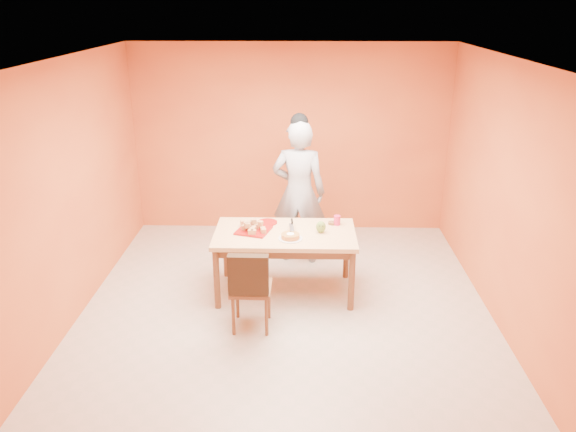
{
  "coord_description": "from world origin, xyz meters",
  "views": [
    {
      "loc": [
        0.16,
        -5.39,
        3.23
      ],
      "look_at": [
        0.02,
        0.3,
        1.02
      ],
      "focal_mm": 35.0,
      "sensor_mm": 36.0,
      "label": 1
    }
  ],
  "objects_px": {
    "person": "(299,192)",
    "magenta_glass": "(337,220)",
    "pastry_platter": "(254,230)",
    "egg_ornament": "(321,227)",
    "red_dinner_plate": "(267,222)",
    "sponge_cake": "(290,236)",
    "dining_table": "(285,240)",
    "dining_chair": "(251,287)",
    "checker_tin": "(332,223)"
  },
  "relations": [
    {
      "from": "egg_ornament",
      "to": "checker_tin",
      "type": "xyz_separation_m",
      "value": [
        0.14,
        0.26,
        -0.06
      ]
    },
    {
      "from": "pastry_platter",
      "to": "egg_ornament",
      "type": "bearing_deg",
      "value": -1.54
    },
    {
      "from": "red_dinner_plate",
      "to": "dining_chair",
      "type": "bearing_deg",
      "value": -95.96
    },
    {
      "from": "person",
      "to": "magenta_glass",
      "type": "relative_size",
      "value": 16.6
    },
    {
      "from": "sponge_cake",
      "to": "magenta_glass",
      "type": "relative_size",
      "value": 1.82
    },
    {
      "from": "person",
      "to": "magenta_glass",
      "type": "bearing_deg",
      "value": 131.26
    },
    {
      "from": "pastry_platter",
      "to": "sponge_cake",
      "type": "height_order",
      "value": "sponge_cake"
    },
    {
      "from": "sponge_cake",
      "to": "magenta_glass",
      "type": "xyz_separation_m",
      "value": [
        0.54,
        0.43,
        0.02
      ]
    },
    {
      "from": "magenta_glass",
      "to": "checker_tin",
      "type": "relative_size",
      "value": 1.22
    },
    {
      "from": "dining_chair",
      "to": "magenta_glass",
      "type": "relative_size",
      "value": 8.16
    },
    {
      "from": "dining_chair",
      "to": "egg_ornament",
      "type": "distance_m",
      "value": 1.13
    },
    {
      "from": "magenta_glass",
      "to": "egg_ornament",
      "type": "bearing_deg",
      "value": -128.92
    },
    {
      "from": "magenta_glass",
      "to": "checker_tin",
      "type": "xyz_separation_m",
      "value": [
        -0.06,
        0.02,
        -0.04
      ]
    },
    {
      "from": "dining_chair",
      "to": "red_dinner_plate",
      "type": "relative_size",
      "value": 3.91
    },
    {
      "from": "dining_table",
      "to": "red_dinner_plate",
      "type": "distance_m",
      "value": 0.37
    },
    {
      "from": "dining_table",
      "to": "checker_tin",
      "type": "bearing_deg",
      "value": 25.36
    },
    {
      "from": "magenta_glass",
      "to": "person",
      "type": "bearing_deg",
      "value": 124.44
    },
    {
      "from": "pastry_platter",
      "to": "sponge_cake",
      "type": "relative_size",
      "value": 1.72
    },
    {
      "from": "dining_table",
      "to": "red_dinner_plate",
      "type": "relative_size",
      "value": 6.82
    },
    {
      "from": "red_dinner_plate",
      "to": "checker_tin",
      "type": "distance_m",
      "value": 0.76
    },
    {
      "from": "dining_table",
      "to": "egg_ornament",
      "type": "height_order",
      "value": "egg_ornament"
    },
    {
      "from": "sponge_cake",
      "to": "egg_ornament",
      "type": "bearing_deg",
      "value": 29.39
    },
    {
      "from": "dining_table",
      "to": "checker_tin",
      "type": "xyz_separation_m",
      "value": [
        0.54,
        0.26,
        0.11
      ]
    },
    {
      "from": "dining_table",
      "to": "magenta_glass",
      "type": "relative_size",
      "value": 14.24
    },
    {
      "from": "checker_tin",
      "to": "pastry_platter",
      "type": "bearing_deg",
      "value": -165.2
    },
    {
      "from": "dining_table",
      "to": "sponge_cake",
      "type": "bearing_deg",
      "value": -71.08
    },
    {
      "from": "magenta_glass",
      "to": "dining_chair",
      "type": "bearing_deg",
      "value": -132.35
    },
    {
      "from": "dining_chair",
      "to": "magenta_glass",
      "type": "distance_m",
      "value": 1.42
    },
    {
      "from": "egg_ornament",
      "to": "checker_tin",
      "type": "height_order",
      "value": "egg_ornament"
    },
    {
      "from": "dining_chair",
      "to": "red_dinner_plate",
      "type": "xyz_separation_m",
      "value": [
        0.11,
        1.06,
        0.29
      ]
    },
    {
      "from": "dining_chair",
      "to": "person",
      "type": "height_order",
      "value": "person"
    },
    {
      "from": "dining_chair",
      "to": "egg_ornament",
      "type": "xyz_separation_m",
      "value": [
        0.73,
        0.78,
        0.35
      ]
    },
    {
      "from": "sponge_cake",
      "to": "magenta_glass",
      "type": "bearing_deg",
      "value": 39.02
    },
    {
      "from": "dining_chair",
      "to": "egg_ornament",
      "type": "height_order",
      "value": "dining_chair"
    },
    {
      "from": "pastry_platter",
      "to": "checker_tin",
      "type": "xyz_separation_m",
      "value": [
        0.9,
        0.24,
        0.0
      ]
    },
    {
      "from": "egg_ornament",
      "to": "magenta_glass",
      "type": "relative_size",
      "value": 1.24
    },
    {
      "from": "pastry_platter",
      "to": "checker_tin",
      "type": "distance_m",
      "value": 0.93
    },
    {
      "from": "checker_tin",
      "to": "dining_table",
      "type": "bearing_deg",
      "value": -154.64
    },
    {
      "from": "dining_table",
      "to": "magenta_glass",
      "type": "bearing_deg",
      "value": 21.9
    },
    {
      "from": "dining_chair",
      "to": "egg_ornament",
      "type": "bearing_deg",
      "value": 47.3
    },
    {
      "from": "dining_table",
      "to": "dining_chair",
      "type": "distance_m",
      "value": 0.87
    },
    {
      "from": "magenta_glass",
      "to": "checker_tin",
      "type": "distance_m",
      "value": 0.07
    },
    {
      "from": "red_dinner_plate",
      "to": "magenta_glass",
      "type": "xyz_separation_m",
      "value": [
        0.82,
        -0.04,
        0.05
      ]
    },
    {
      "from": "red_dinner_plate",
      "to": "magenta_glass",
      "type": "relative_size",
      "value": 2.09
    },
    {
      "from": "dining_table",
      "to": "egg_ornament",
      "type": "distance_m",
      "value": 0.44
    },
    {
      "from": "dining_chair",
      "to": "magenta_glass",
      "type": "height_order",
      "value": "dining_chair"
    },
    {
      "from": "red_dinner_plate",
      "to": "sponge_cake",
      "type": "bearing_deg",
      "value": -59.09
    },
    {
      "from": "dining_table",
      "to": "dining_chair",
      "type": "bearing_deg",
      "value": -112.83
    },
    {
      "from": "dining_table",
      "to": "egg_ornament",
      "type": "xyz_separation_m",
      "value": [
        0.41,
        -0.0,
        0.16
      ]
    },
    {
      "from": "dining_chair",
      "to": "dining_table",
      "type": "bearing_deg",
      "value": 67.82
    }
  ]
}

